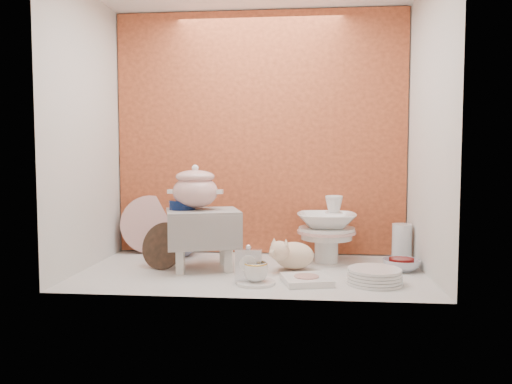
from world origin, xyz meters
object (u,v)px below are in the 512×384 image
mantel_clock (248,264)px  crystal_bowl (401,265)px  blue_white_vase (177,234)px  porcelain_tower (327,229)px  plush_pig (294,255)px  dinner_plate_stack (374,276)px  soup_tureen (195,187)px  floral_platter (150,224)px  step_stool (203,239)px  gold_rim_teacup (256,272)px

mantel_clock → crystal_bowl: mantel_clock is taller
blue_white_vase → porcelain_tower: 0.91m
plush_pig → dinner_plate_stack: (0.39, -0.25, -0.04)m
blue_white_vase → crystal_bowl: bearing=-11.9°
soup_tureen → floral_platter: soup_tureen is taller
porcelain_tower → plush_pig: bearing=-130.3°
floral_platter → mantel_clock: (0.70, -0.69, -0.09)m
soup_tureen → floral_platter: 0.60m
porcelain_tower → floral_platter: bearing=170.9°
blue_white_vase → dinner_plate_stack: (1.11, -0.56, -0.10)m
porcelain_tower → step_stool: bearing=-160.9°
step_stool → dinner_plate_stack: bearing=-31.5°
dinner_plate_stack → porcelain_tower: bearing=113.6°
step_stool → soup_tureen: 0.29m
gold_rim_teacup → dinner_plate_stack: size_ratio=0.43×
soup_tureen → gold_rim_teacup: size_ratio=2.44×
dinner_plate_stack → mantel_clock: bearing=-175.5°
floral_platter → crystal_bowl: (1.48, -0.35, -0.15)m
step_stool → floral_platter: (-0.42, 0.41, 0.02)m
soup_tureen → porcelain_tower: bearing=16.9°
gold_rim_teacup → crystal_bowl: (0.75, 0.35, -0.03)m
floral_platter → blue_white_vase: bearing=-22.5°
soup_tureen → gold_rim_teacup: (0.36, -0.31, -0.38)m
floral_platter → blue_white_vase: floral_platter is taller
floral_platter → gold_rim_teacup: floral_platter is taller
soup_tureen → dinner_plate_stack: bearing=-15.2°
plush_pig → gold_rim_teacup: 0.36m
plush_pig → step_stool: bearing=161.7°
soup_tureen → porcelain_tower: soup_tureen is taller
soup_tureen → gold_rim_teacup: soup_tureen is taller
mantel_clock → plush_pig: (0.21, 0.30, -0.01)m
floral_platter → crystal_bowl: floral_platter is taller
gold_rim_teacup → mantel_clock: bearing=165.0°
blue_white_vase → porcelain_tower: bearing=-6.1°
soup_tureen → dinner_plate_stack: (0.92, -0.25, -0.41)m
blue_white_vase → soup_tureen: bearing=-59.3°
crystal_bowl → dinner_plate_stack: bearing=-122.4°
step_stool → gold_rim_teacup: size_ratio=3.25×
blue_white_vase → step_stool: bearing=-55.2°
step_stool → plush_pig: size_ratio=1.39×
soup_tureen → dinner_plate_stack: size_ratio=1.06×
mantel_clock → dinner_plate_stack: size_ratio=0.68×
plush_pig → mantel_clock: bearing=-145.8°
soup_tureen → plush_pig: 0.64m
plush_pig → floral_platter: bearing=136.4°
soup_tureen → blue_white_vase: 0.48m
mantel_clock → plush_pig: size_ratio=0.68×
step_stool → plush_pig: (0.49, 0.02, -0.08)m
plush_pig → dinner_plate_stack: plush_pig is taller
blue_white_vase → mantel_clock: (0.51, -0.61, -0.04)m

